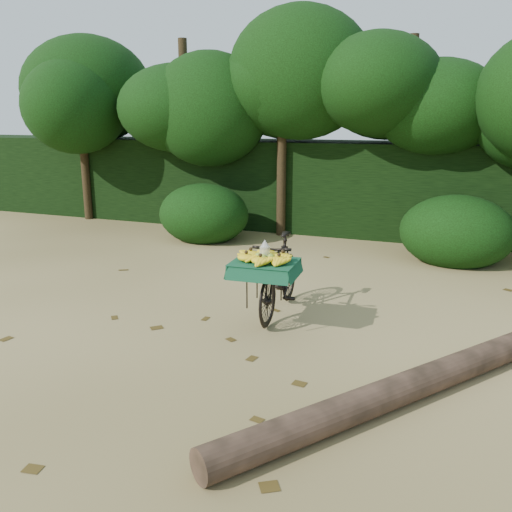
% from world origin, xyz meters
% --- Properties ---
extents(ground, '(80.00, 80.00, 0.00)m').
position_xyz_m(ground, '(0.00, 0.00, 0.00)').
color(ground, tan).
rests_on(ground, ground).
extents(vendor_bicycle, '(0.71, 1.70, 0.95)m').
position_xyz_m(vendor_bicycle, '(-0.37, 1.05, 0.49)').
color(vendor_bicycle, black).
rests_on(vendor_bicycle, ground).
extents(fallen_log, '(2.26, 3.06, 0.26)m').
position_xyz_m(fallen_log, '(1.21, -0.64, 0.13)').
color(fallen_log, brown).
rests_on(fallen_log, ground).
extents(hedge_backdrop, '(26.00, 1.80, 1.80)m').
position_xyz_m(hedge_backdrop, '(0.00, 6.30, 0.90)').
color(hedge_backdrop, black).
rests_on(hedge_backdrop, ground).
extents(tree_row, '(14.50, 2.00, 4.00)m').
position_xyz_m(tree_row, '(-0.65, 5.50, 2.00)').
color(tree_row, black).
rests_on(tree_row, ground).
extents(bush_clumps, '(8.80, 1.70, 0.90)m').
position_xyz_m(bush_clumps, '(0.50, 4.30, 0.45)').
color(bush_clumps, black).
rests_on(bush_clumps, ground).
extents(leaf_litter, '(7.00, 7.30, 0.01)m').
position_xyz_m(leaf_litter, '(0.00, 0.65, 0.01)').
color(leaf_litter, '#463512').
rests_on(leaf_litter, ground).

